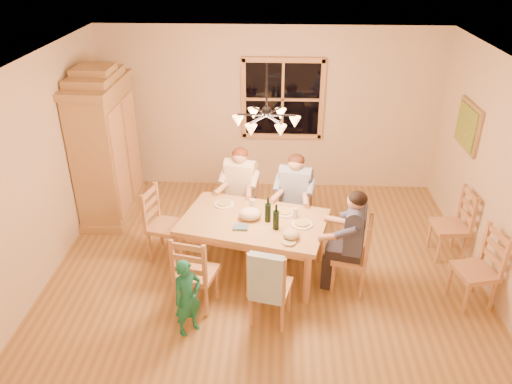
{
  "coord_description": "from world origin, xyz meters",
  "views": [
    {
      "loc": [
        0.12,
        -5.33,
        3.96
      ],
      "look_at": [
        -0.12,
        0.1,
        1.1
      ],
      "focal_mm": 35.0,
      "sensor_mm": 36.0,
      "label": 1
    }
  ],
  "objects_px": {
    "chair_far_left": "(241,214)",
    "armoire": "(106,150)",
    "chandelier": "(266,119)",
    "child": "(188,297)",
    "chair_near_right": "(270,297)",
    "wine_bottle_a": "(268,210)",
    "adult_plaid_man": "(295,188)",
    "chair_spare_back": "(447,236)",
    "chair_spare_front": "(472,282)",
    "adult_slate_man": "(353,229)",
    "chair_far_right": "(294,222)",
    "chair_end_left": "(166,236)",
    "chair_near_left": "(197,283)",
    "chair_end_right": "(349,266)",
    "wine_bottle_b": "(276,217)",
    "dining_table": "(253,227)",
    "adult_woman": "(240,181)"
  },
  "relations": [
    {
      "from": "chair_near_left",
      "to": "chair_end_right",
      "type": "relative_size",
      "value": 1.0
    },
    {
      "from": "wine_bottle_a",
      "to": "child",
      "type": "xyz_separation_m",
      "value": [
        -0.83,
        -1.13,
        -0.46
      ]
    },
    {
      "from": "chandelier",
      "to": "chair_spare_front",
      "type": "xyz_separation_m",
      "value": [
        2.45,
        -0.53,
        -1.77
      ]
    },
    {
      "from": "chair_far_left",
      "to": "chair_spare_back",
      "type": "bearing_deg",
      "value": -175.69
    },
    {
      "from": "chair_near_left",
      "to": "adult_plaid_man",
      "type": "bearing_deg",
      "value": 64.8
    },
    {
      "from": "chair_far_left",
      "to": "wine_bottle_b",
      "type": "xyz_separation_m",
      "value": [
        0.51,
        -1.11,
        0.62
      ]
    },
    {
      "from": "chair_near_right",
      "to": "chandelier",
      "type": "bearing_deg",
      "value": 108.88
    },
    {
      "from": "chair_far_right",
      "to": "wine_bottle_b",
      "type": "xyz_separation_m",
      "value": [
        -0.25,
        -0.92,
        0.62
      ]
    },
    {
      "from": "chair_far_left",
      "to": "chair_near_right",
      "type": "relative_size",
      "value": 1.0
    },
    {
      "from": "chair_far_right",
      "to": "chair_end_left",
      "type": "height_order",
      "value": "same"
    },
    {
      "from": "child",
      "to": "chair_spare_back",
      "type": "distance_m",
      "value": 3.63
    },
    {
      "from": "dining_table",
      "to": "chair_far_right",
      "type": "relative_size",
      "value": 1.99
    },
    {
      "from": "chair_far_right",
      "to": "adult_slate_man",
      "type": "distance_m",
      "value": 1.33
    },
    {
      "from": "chair_near_right",
      "to": "chair_end_right",
      "type": "bearing_deg",
      "value": 46.74
    },
    {
      "from": "armoire",
      "to": "child",
      "type": "xyz_separation_m",
      "value": [
        1.62,
        -2.59,
        -0.59
      ]
    },
    {
      "from": "chair_far_left",
      "to": "wine_bottle_a",
      "type": "xyz_separation_m",
      "value": [
        0.41,
        -0.94,
        0.62
      ]
    },
    {
      "from": "armoire",
      "to": "chair_near_left",
      "type": "height_order",
      "value": "armoire"
    },
    {
      "from": "chair_near_right",
      "to": "wine_bottle_a",
      "type": "distance_m",
      "value": 1.09
    },
    {
      "from": "adult_slate_man",
      "to": "chair_spare_front",
      "type": "distance_m",
      "value": 1.52
    },
    {
      "from": "child",
      "to": "wine_bottle_b",
      "type": "bearing_deg",
      "value": 2.81
    },
    {
      "from": "dining_table",
      "to": "chair_far_left",
      "type": "xyz_separation_m",
      "value": [
        -0.23,
        0.92,
        -0.36
      ]
    },
    {
      "from": "dining_table",
      "to": "chair_far_left",
      "type": "relative_size",
      "value": 1.99
    },
    {
      "from": "chair_near_right",
      "to": "chair_end_left",
      "type": "bearing_deg",
      "value": 153.43
    },
    {
      "from": "chair_far_right",
      "to": "chair_near_right",
      "type": "bearing_deg",
      "value": 93.37
    },
    {
      "from": "wine_bottle_a",
      "to": "adult_slate_man",
      "type": "bearing_deg",
      "value": -14.6
    },
    {
      "from": "chair_far_left",
      "to": "wine_bottle_a",
      "type": "height_order",
      "value": "wine_bottle_a"
    },
    {
      "from": "chair_spare_front",
      "to": "armoire",
      "type": "bearing_deg",
      "value": 55.11
    },
    {
      "from": "chair_end_left",
      "to": "wine_bottle_a",
      "type": "relative_size",
      "value": 3.0
    },
    {
      "from": "chair_near_left",
      "to": "chair_near_right",
      "type": "xyz_separation_m",
      "value": [
        0.86,
        -0.21,
        0.0
      ]
    },
    {
      "from": "chandelier",
      "to": "adult_plaid_man",
      "type": "bearing_deg",
      "value": 62.31
    },
    {
      "from": "chair_far_left",
      "to": "adult_woman",
      "type": "bearing_deg",
      "value": -166.33
    },
    {
      "from": "chair_end_right",
      "to": "chair_far_left",
      "type": "bearing_deg",
      "value": 63.43
    },
    {
      "from": "chair_far_left",
      "to": "chair_near_right",
      "type": "height_order",
      "value": "same"
    },
    {
      "from": "chair_far_right",
      "to": "armoire",
      "type": "bearing_deg",
      "value": -0.48
    },
    {
      "from": "chandelier",
      "to": "child",
      "type": "height_order",
      "value": "chandelier"
    },
    {
      "from": "wine_bottle_a",
      "to": "chair_spare_back",
      "type": "bearing_deg",
      "value": 11.13
    },
    {
      "from": "adult_plaid_man",
      "to": "chair_spare_back",
      "type": "height_order",
      "value": "adult_plaid_man"
    },
    {
      "from": "chair_spare_front",
      "to": "chair_spare_back",
      "type": "height_order",
      "value": "same"
    },
    {
      "from": "chair_near_right",
      "to": "adult_woman",
      "type": "bearing_deg",
      "value": 117.9
    },
    {
      "from": "armoire",
      "to": "wine_bottle_b",
      "type": "distance_m",
      "value": 3.03
    },
    {
      "from": "adult_plaid_man",
      "to": "chair_end_right",
      "type": "bearing_deg",
      "value": 136.64
    },
    {
      "from": "chair_far_right",
      "to": "adult_slate_man",
      "type": "height_order",
      "value": "adult_slate_man"
    },
    {
      "from": "adult_plaid_man",
      "to": "adult_slate_man",
      "type": "bearing_deg",
      "value": 136.64
    },
    {
      "from": "chair_far_right",
      "to": "adult_plaid_man",
      "type": "height_order",
      "value": "adult_plaid_man"
    },
    {
      "from": "chandelier",
      "to": "chair_end_left",
      "type": "distance_m",
      "value": 2.24
    },
    {
      "from": "dining_table",
      "to": "child",
      "type": "bearing_deg",
      "value": -119.47
    },
    {
      "from": "adult_slate_man",
      "to": "chair_end_left",
      "type": "bearing_deg",
      "value": 90.0
    },
    {
      "from": "armoire",
      "to": "chair_near_left",
      "type": "bearing_deg",
      "value": -52.5
    },
    {
      "from": "chair_far_left",
      "to": "armoire",
      "type": "bearing_deg",
      "value": -0.65
    },
    {
      "from": "chandelier",
      "to": "dining_table",
      "type": "distance_m",
      "value": 1.43
    }
  ]
}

